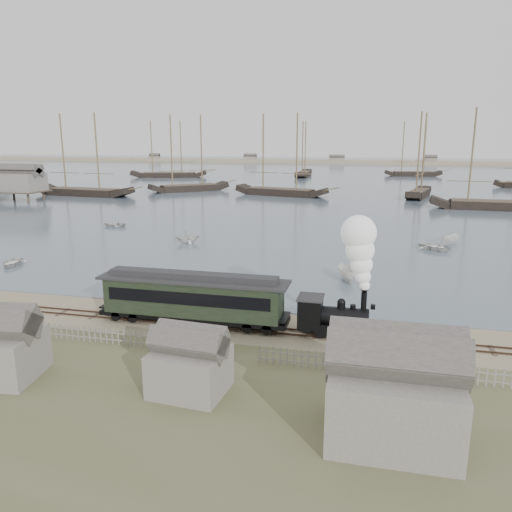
# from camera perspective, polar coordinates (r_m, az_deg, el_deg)

# --- Properties ---
(ground) EXTENTS (600.00, 600.00, 0.00)m
(ground) POSITION_cam_1_polar(r_m,az_deg,el_deg) (40.63, -4.13, -6.96)
(ground) COLOR gray
(ground) RESTS_ON ground
(harbor_water) EXTENTS (600.00, 336.00, 0.06)m
(harbor_water) POSITION_cam_1_polar(r_m,az_deg,el_deg) (207.09, 10.27, 9.29)
(harbor_water) COLOR #4E5E6F
(harbor_water) RESTS_ON ground
(rail_track) EXTENTS (120.00, 1.80, 0.16)m
(rail_track) POSITION_cam_1_polar(r_m,az_deg,el_deg) (38.84, -5.02, -7.89)
(rail_track) COLOR #3D2A21
(rail_track) RESTS_ON ground
(picket_fence_west) EXTENTS (19.00, 0.10, 1.20)m
(picket_fence_west) POSITION_cam_1_polar(r_m,az_deg,el_deg) (37.21, -17.19, -9.51)
(picket_fence_west) COLOR slate
(picket_fence_west) RESTS_ON ground
(picket_fence_east) EXTENTS (15.00, 0.10, 1.20)m
(picket_fence_east) POSITION_cam_1_polar(r_m,az_deg,el_deg) (32.07, 13.94, -13.12)
(picket_fence_east) COLOR slate
(picket_fence_east) RESTS_ON ground
(shed_mid) EXTENTS (4.00, 3.50, 3.60)m
(shed_mid) POSITION_cam_1_polar(r_m,az_deg,el_deg) (29.68, -7.49, -15.10)
(shed_mid) COLOR slate
(shed_mid) RESTS_ON ground
(shed_right) EXTENTS (6.00, 5.00, 5.10)m
(shed_right) POSITION_cam_1_polar(r_m,az_deg,el_deg) (26.41, 15.14, -19.40)
(shed_right) COLOR slate
(shed_right) RESTS_ON ground
(far_spit) EXTENTS (500.00, 20.00, 1.80)m
(far_spit) POSITION_cam_1_polar(r_m,az_deg,el_deg) (286.87, 11.23, 10.32)
(far_spit) COLOR tan
(far_spit) RESTS_ON ground
(locomotive) EXTENTS (6.87, 2.57, 8.57)m
(locomotive) POSITION_cam_1_polar(r_m,az_deg,el_deg) (35.77, 11.23, -3.34)
(locomotive) COLOR black
(locomotive) RESTS_ON ground
(passenger_coach) EXTENTS (14.77, 2.85, 3.59)m
(passenger_coach) POSITION_cam_1_polar(r_m,az_deg,el_deg) (38.57, -7.20, -4.60)
(passenger_coach) COLOR black
(passenger_coach) RESTS_ON ground
(beached_dinghy) EXTENTS (3.90, 4.25, 0.72)m
(beached_dinghy) POSITION_cam_1_polar(r_m,az_deg,el_deg) (43.69, -11.45, -5.22)
(beached_dinghy) COLOR silver
(beached_dinghy) RESTS_ON ground
(rowboat_0) EXTENTS (4.03, 3.27, 0.74)m
(rowboat_0) POSITION_cam_1_polar(r_m,az_deg,el_deg) (62.48, -26.13, -0.64)
(rowboat_0) COLOR silver
(rowboat_0) RESTS_ON harbor_water
(rowboat_1) EXTENTS (4.04, 4.23, 1.73)m
(rowboat_1) POSITION_cam_1_polar(r_m,az_deg,el_deg) (68.62, -7.84, 2.20)
(rowboat_1) COLOR silver
(rowboat_1) RESTS_ON harbor_water
(rowboat_2) EXTENTS (3.84, 2.53, 1.39)m
(rowboat_2) POSITION_cam_1_polar(r_m,az_deg,el_deg) (51.06, 10.23, -1.98)
(rowboat_2) COLOR silver
(rowboat_2) RESTS_ON harbor_water
(rowboat_3) EXTENTS (5.02, 5.32, 0.90)m
(rowboat_3) POSITION_cam_1_polar(r_m,az_deg,el_deg) (67.80, 19.84, 1.02)
(rowboat_3) COLOR silver
(rowboat_3) RESTS_ON harbor_water
(rowboat_5) EXTENTS (3.28, 3.46, 1.34)m
(rowboat_5) POSITION_cam_1_polar(r_m,az_deg,el_deg) (72.72, 21.38, 1.87)
(rowboat_5) COLOR silver
(rowboat_5) RESTS_ON harbor_water
(rowboat_6) EXTENTS (2.95, 3.99, 0.80)m
(rowboat_6) POSITION_cam_1_polar(r_m,az_deg,el_deg) (84.12, -15.93, 3.54)
(rowboat_6) COLOR silver
(rowboat_6) RESTS_ON harbor_water
(schooner_0) EXTENTS (26.42, 8.55, 20.00)m
(schooner_0) POSITION_cam_1_polar(r_m,az_deg,el_deg) (131.23, -19.31, 10.89)
(schooner_0) COLOR black
(schooner_0) RESTS_ON harbor_water
(schooner_1) EXTENTS (19.74, 17.71, 20.00)m
(schooner_1) POSITION_cam_1_polar(r_m,az_deg,el_deg) (135.64, -7.77, 11.56)
(schooner_1) COLOR black
(schooner_1) RESTS_ON harbor_water
(schooner_2) EXTENTS (24.12, 10.87, 20.00)m
(schooner_2) POSITION_cam_1_polar(r_m,az_deg,el_deg) (124.36, 2.92, 11.51)
(schooner_2) COLOR black
(schooner_2) RESTS_ON harbor_water
(schooner_3) EXTENTS (7.91, 17.39, 20.00)m
(schooner_3) POSITION_cam_1_polar(r_m,az_deg,el_deg) (126.33, 18.39, 10.89)
(schooner_3) COLOR black
(schooner_3) RESTS_ON harbor_water
(schooner_4) EXTENTS (25.28, 6.78, 20.00)m
(schooner_4) POSITION_cam_1_polar(r_m,az_deg,el_deg) (110.40, 26.21, 9.95)
(schooner_4) COLOR black
(schooner_4) RESTS_ON harbor_water
(schooner_6) EXTENTS (27.73, 13.34, 20.00)m
(schooner_6) POSITION_cam_1_polar(r_m,az_deg,el_deg) (185.22, -10.05, 11.94)
(schooner_6) COLOR black
(schooner_6) RESTS_ON harbor_water
(schooner_7) EXTENTS (4.76, 19.91, 20.00)m
(schooner_7) POSITION_cam_1_polar(r_m,az_deg,el_deg) (187.02, 5.52, 12.09)
(schooner_7) COLOR black
(schooner_7) RESTS_ON harbor_water
(schooner_8) EXTENTS (20.82, 7.17, 20.00)m
(schooner_8) POSITION_cam_1_polar(r_m,az_deg,el_deg) (196.46, 17.70, 11.60)
(schooner_8) COLOR black
(schooner_8) RESTS_ON harbor_water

